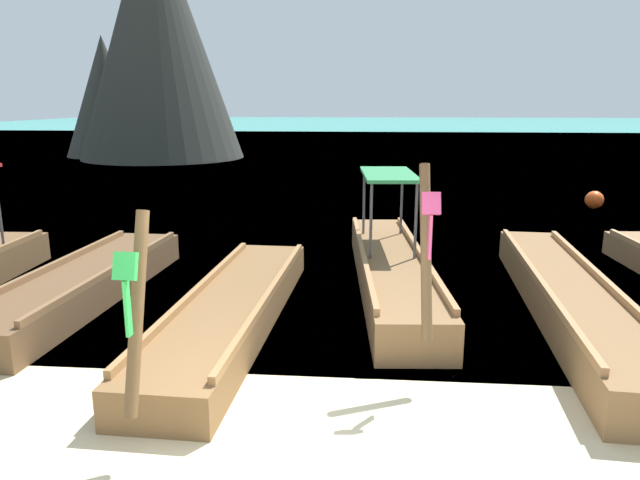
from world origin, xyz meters
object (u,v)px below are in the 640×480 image
Objects in this scene: longtail_boat_pink_ribbon at (391,268)px; longtail_boat_green_ribbon at (233,310)px; longtail_boat_blue_ribbon at (84,284)px; karst_rock at (150,40)px; mooring_buoy_near at (594,200)px; longtail_boat_violet_ribbon at (569,299)px.

longtail_boat_green_ribbon is at bearing -139.41° from longtail_boat_pink_ribbon.
longtail_boat_blue_ribbon is 26.56m from karst_rock.
longtail_boat_blue_ribbon is at bearing -72.56° from karst_rock.
longtail_boat_green_ribbon is 11.83× the size of mooring_buoy_near.
longtail_boat_pink_ribbon reaches higher than longtail_boat_blue_ribbon.
mooring_buoy_near is (11.36, 9.33, 0.00)m from longtail_boat_blue_ribbon.
longtail_boat_green_ribbon is 0.86× the size of longtail_boat_violet_ribbon.
longtail_boat_violet_ribbon is 29.77m from karst_rock.
longtail_boat_green_ribbon is 3.05m from longtail_boat_pink_ribbon.
longtail_boat_violet_ribbon is at bearing -0.96° from longtail_boat_blue_ribbon.
longtail_boat_blue_ribbon is 14.70m from mooring_buoy_near.
longtail_boat_blue_ribbon is 7.59m from longtail_boat_violet_ribbon.
longtail_boat_violet_ribbon is at bearing -58.23° from karst_rock.
mooring_buoy_near is (19.10, -15.29, -6.26)m from karst_rock.
karst_rock reaches higher than longtail_boat_violet_ribbon.
longtail_boat_violet_ribbon reaches higher than longtail_boat_green_ribbon.
mooring_buoy_near is at bearing 49.66° from longtail_boat_green_ribbon.
longtail_boat_blue_ribbon is 0.80× the size of longtail_boat_violet_ribbon.
mooring_buoy_near is (6.37, 8.25, -0.08)m from longtail_boat_pink_ribbon.
longtail_boat_green_ribbon is 0.92× the size of longtail_boat_pink_ribbon.
longtail_boat_green_ribbon reaches higher than mooring_buoy_near.
longtail_boat_violet_ribbon is at bearing -24.92° from longtail_boat_pink_ribbon.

